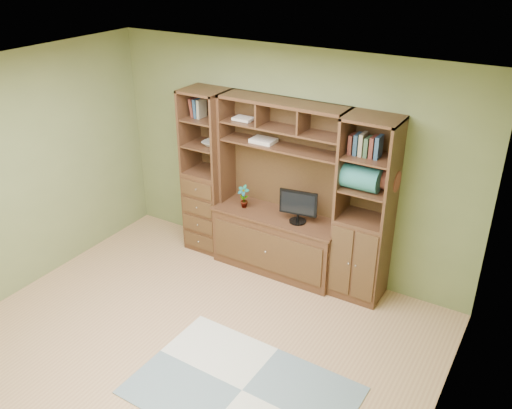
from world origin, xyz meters
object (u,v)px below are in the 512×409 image
Objects in this scene: center_hutch at (277,192)px; monitor at (298,201)px; right_tower at (365,211)px; left_tower at (207,172)px.

monitor is at bearing -6.98° from center_hutch.
center_hutch is at bearing -177.77° from right_tower.
center_hutch is 3.89× the size of monitor.
monitor is at bearing -3.34° from left_tower.
left_tower is at bearing 177.71° from center_hutch.
monitor is (1.29, -0.07, -0.03)m from left_tower.
center_hutch is 0.29m from monitor.
monitor is (0.29, -0.03, -0.03)m from center_hutch.
left_tower is at bearing 167.30° from monitor.
center_hutch is 1.03m from right_tower.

